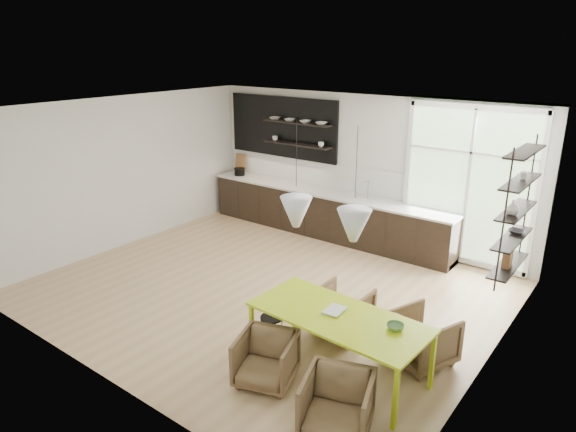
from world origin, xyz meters
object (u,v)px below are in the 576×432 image
object	(u,v)px
armchair_back_right	(422,338)
wire_stool	(272,327)
armchair_front_left	(266,359)
armchair_front_right	(337,405)
dining_table	(339,320)
armchair_back_left	(342,311)

from	to	relation	value
armchair_back_right	wire_stool	distance (m)	1.92
armchair_back_right	wire_stool	world-z (taller)	armchair_back_right
armchair_front_left	armchair_front_right	distance (m)	1.12
armchair_front_right	dining_table	bearing A→B (deg)	103.04
armchair_back_left	armchair_back_right	size ratio (longest dim) A/B	0.98
armchair_front_right	wire_stool	distance (m)	1.76
armchair_back_left	armchair_front_right	size ratio (longest dim) A/B	1.01
dining_table	armchair_front_right	size ratio (longest dim) A/B	3.07
armchair_back_right	armchair_front_right	size ratio (longest dim) A/B	1.03
armchair_front_left	wire_stool	size ratio (longest dim) A/B	1.62
armchair_front_left	wire_stool	bearing A→B (deg)	104.98
wire_stool	armchair_front_right	bearing A→B (deg)	-29.02
armchair_back_left	wire_stool	bearing A→B (deg)	55.34
armchair_front_left	wire_stool	distance (m)	0.80
dining_table	armchair_back_right	bearing A→B (deg)	51.52
wire_stool	armchair_back_left	bearing A→B (deg)	55.98
dining_table	armchair_front_left	xyz separation A→B (m)	(-0.57, -0.67, -0.42)
armchair_back_left	armchair_front_left	bearing A→B (deg)	84.42
armchair_back_right	armchair_front_right	distance (m)	1.70
dining_table	armchair_front_left	size ratio (longest dim) A/B	3.23
dining_table	armchair_back_right	world-z (taller)	dining_table
dining_table	armchair_front_right	xyz separation A→B (m)	(0.53, -0.86, -0.40)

